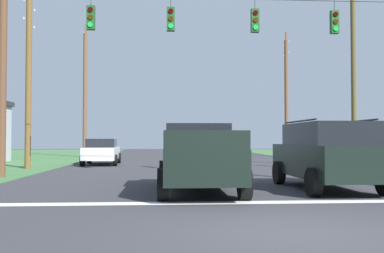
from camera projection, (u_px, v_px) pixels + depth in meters
ground_plane at (288, 232)px, 7.01m from camera, size 120.00×120.00×0.00m
stop_bar_stripe at (249, 202)px, 10.28m from camera, size 14.14×0.45×0.01m
lane_dash_0 at (218, 179)px, 16.26m from camera, size 2.50×0.15×0.01m
lane_dash_1 at (203, 168)px, 22.25m from camera, size 2.50×0.15×0.01m
lane_dash_2 at (193, 160)px, 30.42m from camera, size 2.50×0.15×0.01m
overhead_signal_span at (217, 70)px, 17.50m from camera, size 17.19×0.31×7.59m
pickup_truck at (198, 158)px, 12.55m from camera, size 2.29×5.41×1.95m
suv_black at (326, 154)px, 12.98m from camera, size 2.27×4.83×2.05m
distant_car_crossing_white at (102, 151)px, 25.61m from camera, size 2.13×4.36×1.52m
utility_pole_mid_right at (354, 73)px, 23.44m from camera, size 0.27×1.57×10.29m
utility_pole_far_right at (286, 95)px, 37.10m from camera, size 0.32×1.86×10.69m
utility_pole_mid_left at (29, 79)px, 21.90m from camera, size 0.30×1.78×9.22m
utility_pole_far_left at (85, 93)px, 35.87m from camera, size 0.33×1.66×11.02m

